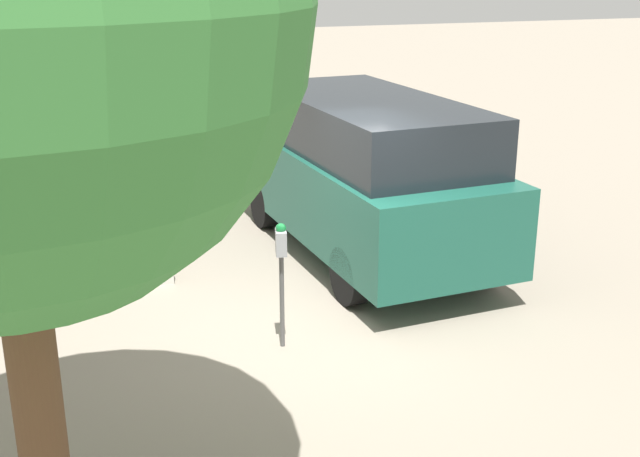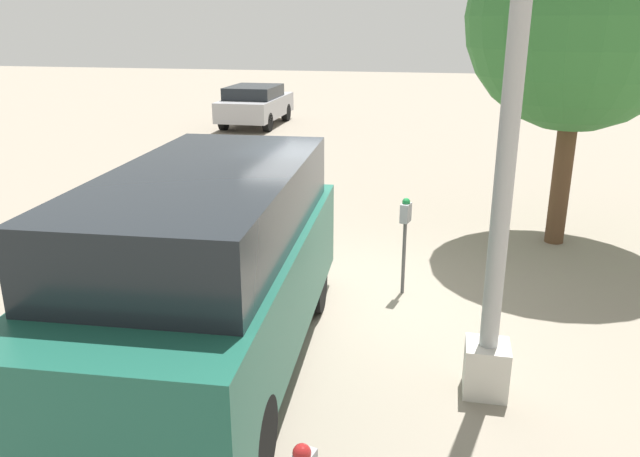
{
  "view_description": "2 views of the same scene",
  "coord_description": "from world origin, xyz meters",
  "px_view_note": "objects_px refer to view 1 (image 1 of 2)",
  "views": [
    {
      "loc": [
        -7.83,
        2.78,
        3.95
      ],
      "look_at": [
        -0.18,
        0.08,
        1.22
      ],
      "focal_mm": 45.0,
      "sensor_mm": 36.0,
      "label": 1
    },
    {
      "loc": [
        7.79,
        1.06,
        3.66
      ],
      "look_at": [
        -0.4,
        -0.63,
        0.86
      ],
      "focal_mm": 35.0,
      "sensor_mm": 36.0,
      "label": 2
    }
  ],
  "objects_px": {
    "parked_van": "(364,171)",
    "lamp_post": "(143,118)",
    "parking_meter_far": "(201,150)",
    "parking_meter_near": "(281,257)"
  },
  "relations": [
    {
      "from": "parked_van",
      "to": "lamp_post",
      "type": "bearing_deg",
      "value": 88.41
    },
    {
      "from": "parking_meter_near",
      "to": "parked_van",
      "type": "distance_m",
      "value": 3.07
    },
    {
      "from": "lamp_post",
      "to": "parked_van",
      "type": "height_order",
      "value": "lamp_post"
    },
    {
      "from": "parking_meter_near",
      "to": "parked_van",
      "type": "height_order",
      "value": "parked_van"
    },
    {
      "from": "parking_meter_near",
      "to": "lamp_post",
      "type": "xyz_separation_m",
      "value": [
        2.33,
        1.03,
        1.1
      ]
    },
    {
      "from": "parking_meter_far",
      "to": "lamp_post",
      "type": "xyz_separation_m",
      "value": [
        -2.93,
        1.24,
        1.12
      ]
    },
    {
      "from": "parking_meter_near",
      "to": "parking_meter_far",
      "type": "bearing_deg",
      "value": 10.56
    },
    {
      "from": "parking_meter_far",
      "to": "lamp_post",
      "type": "height_order",
      "value": "lamp_post"
    },
    {
      "from": "parked_van",
      "to": "parking_meter_near",
      "type": "bearing_deg",
      "value": 138.47
    },
    {
      "from": "lamp_post",
      "to": "parked_van",
      "type": "relative_size",
      "value": 1.12
    }
  ]
}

